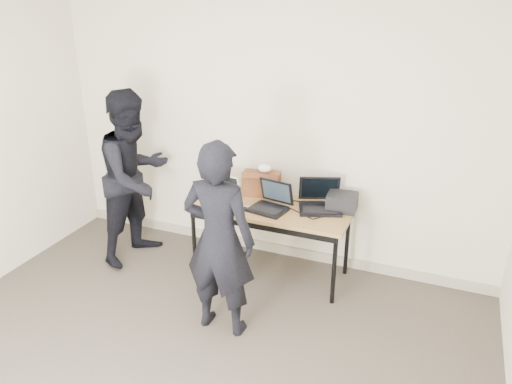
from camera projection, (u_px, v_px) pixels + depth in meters
The scene contains 13 objects.
room at pixel (137, 226), 2.91m from camera, with size 4.60×4.60×2.80m.
desk at pixel (270, 213), 4.68m from camera, with size 1.50×0.65×0.72m.
laptop_beige at pixel (223, 194), 4.82m from camera, with size 0.31×0.31×0.22m.
laptop_center at pixel (271, 203), 4.60m from camera, with size 0.39×0.38×0.26m.
laptop_right at pixel (320, 202), 4.61m from camera, with size 0.48×0.47×0.28m.
leather_satchel at pixel (262, 183), 4.86m from camera, with size 0.38×0.23×0.25m.
tissue at pixel (265, 168), 4.80m from camera, with size 0.13×0.10×0.08m, color white.
equipment_box at pixel (342, 202), 4.57m from camera, with size 0.27×0.23×0.16m, color black.
power_brick at pixel (242, 209), 4.58m from camera, with size 0.08×0.05×0.03m, color black.
cables at pixel (275, 207), 4.64m from camera, with size 1.16×0.41×0.01m.
person_typist at pixel (219, 240), 3.87m from camera, with size 0.59×0.39×1.62m, color black.
person_observer at pixel (135, 177), 4.95m from camera, with size 0.85×0.66×1.75m, color black.
baseboard at pixel (269, 247), 5.32m from camera, with size 4.50×0.03×0.10m, color #A39C87.
Camera 1 is at (1.62, -2.15, 2.67)m, focal length 35.00 mm.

